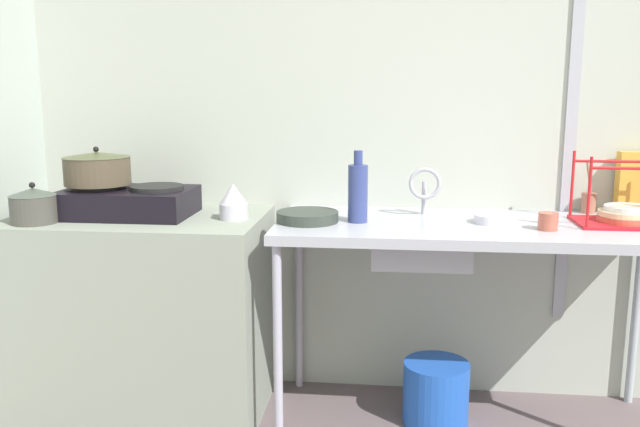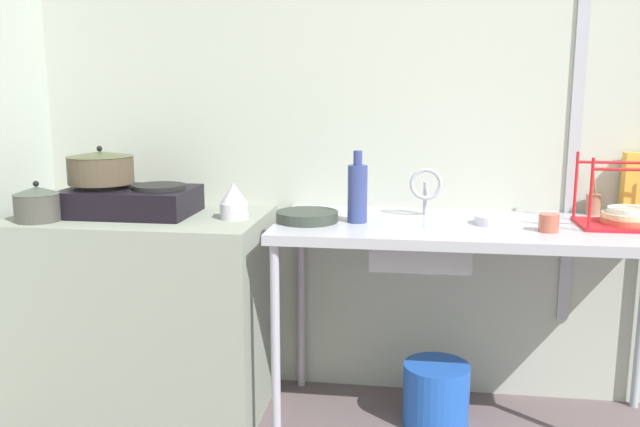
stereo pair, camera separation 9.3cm
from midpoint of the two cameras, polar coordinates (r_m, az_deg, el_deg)
The scene contains 18 objects.
wall_back at distance 3.12m, azimuth 18.26°, elevation 7.65°, with size 5.48×0.10×2.55m, color #B7BCAF.
wall_metal_strip at distance 3.08m, azimuth 20.16°, elevation 9.89°, with size 0.05×0.01×2.04m, color #ACACB9.
counter_concrete at distance 3.06m, azimuth -15.77°, elevation -8.28°, with size 1.07×0.66×0.88m, color gray.
counter_sink at distance 2.75m, azimuth 12.15°, elevation -2.05°, with size 1.60×0.66×0.88m.
stove at distance 2.95m, azimuth -17.03°, elevation 1.02°, with size 0.54×0.36×0.13m.
pot_on_left_burner at distance 2.99m, azimuth -19.47°, elevation 3.69°, with size 0.28×0.28×0.16m.
pot_beside_stove at distance 2.93m, azimuth -24.24°, elevation 0.64°, with size 0.19×0.19×0.17m.
percolator at distance 2.77m, azimuth -8.40°, elevation 1.00°, with size 0.12×0.12×0.15m.
sink_basin at distance 2.71m, azimuth 7.66°, elevation -2.46°, with size 0.39×0.37×0.16m, color #ACACB9.
faucet at distance 2.83m, azimuth 8.08°, elevation 2.39°, with size 0.14×0.08×0.21m.
frying_pan at distance 2.70m, azimuth -2.07°, elevation -0.27°, with size 0.25×0.25×0.04m, color #323931.
dish_rack at distance 2.89m, azimuth 24.01°, elevation -0.09°, with size 0.39×0.26×0.28m.
cup_by_rack at distance 2.67m, azimuth 18.08°, elevation -0.65°, with size 0.07×0.07×0.07m, color #B95946.
small_bowl_on_drainboard at distance 2.75m, azimuth 13.71°, elevation -0.45°, with size 0.15×0.15×0.04m, color silver.
bottle_by_sink at distance 2.68m, azimuth 2.28°, elevation 1.86°, with size 0.08×0.08×0.29m.
cereal_box at distance 3.14m, azimuth 24.85°, elevation 2.39°, with size 0.17×0.06×0.27m, color gold.
utensil_jar at distance 3.10m, azimuth 21.30°, elevation 0.94°, with size 0.06×0.06×0.23m.
bucket_on_floor at distance 2.97m, azimuth 9.02°, elevation -14.97°, with size 0.28×0.28×0.27m, color blue.
Camera 1 is at (-0.68, -1.17, 1.41)m, focal length 37.21 mm.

